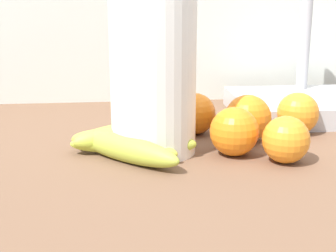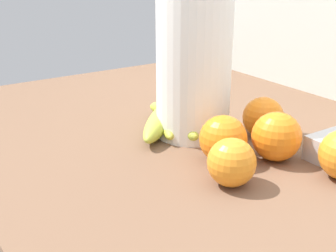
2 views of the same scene
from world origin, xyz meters
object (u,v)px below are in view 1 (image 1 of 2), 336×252
orange_back_left (248,118)px  orange_back_right (234,132)px  orange_front (298,113)px  orange_center (195,114)px  paper_towel_roll (153,58)px  sink_basin (316,104)px  banana_bunch (129,142)px  orange_right (286,140)px

orange_back_left → orange_back_right: bearing=-118.8°
orange_front → orange_center: size_ratio=1.01×
orange_back_left → paper_towel_roll: (-0.16, -0.04, 0.11)m
sink_basin → banana_bunch: bearing=-150.4°
banana_bunch → sink_basin: sink_basin is taller
orange_back_right → orange_center: orange_back_right is taller
orange_back_right → orange_right: orange_back_right is taller
orange_back_right → orange_front: bearing=37.6°
orange_back_right → paper_towel_roll: 0.16m
paper_towel_roll → orange_center: bearing=49.8°
banana_bunch → orange_back_right: 0.16m
orange_back_right → sink_basin: (0.22, 0.23, -0.01)m
orange_front → orange_right: orange_front is taller
orange_right → sink_basin: bearing=59.9°
orange_back_left → orange_front: orange_back_left is taller
orange_front → paper_towel_roll: 0.29m
orange_back_left → orange_front: (0.10, 0.03, -0.00)m
orange_front → paper_towel_roll: size_ratio=0.23×
orange_center → sink_basin: (0.26, 0.11, -0.01)m
orange_right → banana_bunch: bearing=164.9°
banana_bunch → paper_towel_roll: bearing=15.5°
banana_bunch → orange_back_left: size_ratio=2.56×
orange_center → orange_front: bearing=-5.5°
orange_back_left → paper_towel_roll: paper_towel_roll is taller
orange_back_right → orange_front: (0.14, 0.11, -0.00)m
orange_front → paper_towel_roll: bearing=-163.5°
orange_back_left → sink_basin: 0.25m
banana_bunch → orange_right: size_ratio=2.89×
orange_right → orange_back_right: bearing=148.7°
orange_front → orange_center: bearing=174.5°
orange_front → sink_basin: sink_basin is taller
orange_back_left → orange_back_right: (-0.04, -0.07, -0.00)m
orange_front → orange_right: size_ratio=1.06×
orange_back_left → orange_front: bearing=18.9°
orange_center → paper_towel_roll: size_ratio=0.22×
orange_center → orange_right: (0.10, -0.16, -0.00)m
orange_right → sink_basin: sink_basin is taller
orange_center → orange_right: 0.19m
banana_bunch → orange_right: (0.22, -0.06, 0.01)m
orange_back_left → sink_basin: bearing=41.4°
orange_front → orange_center: (-0.18, 0.02, -0.00)m
paper_towel_roll → sink_basin: bearing=30.9°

